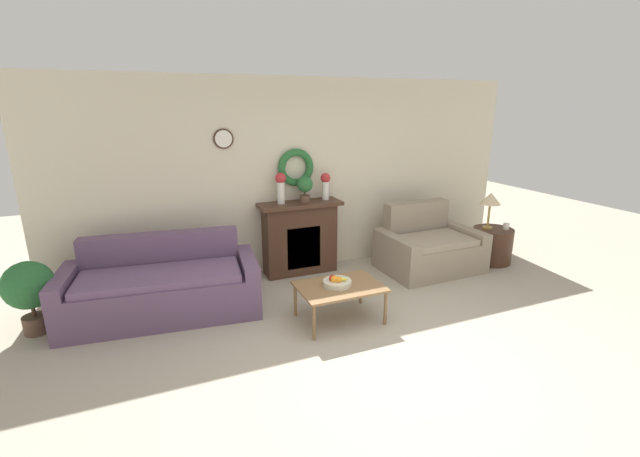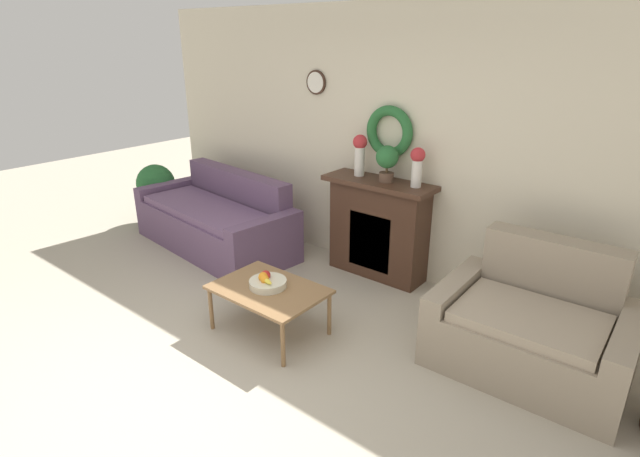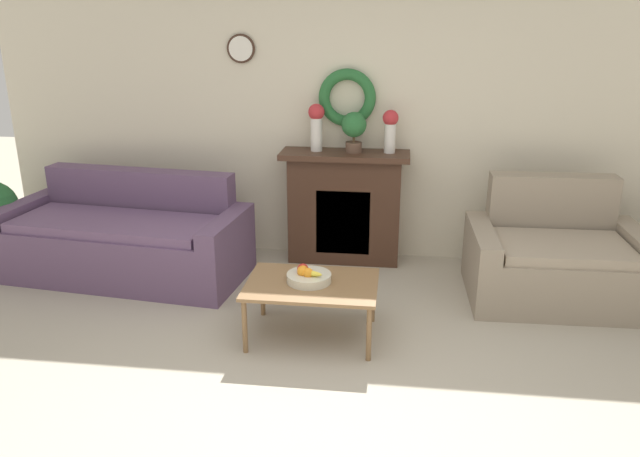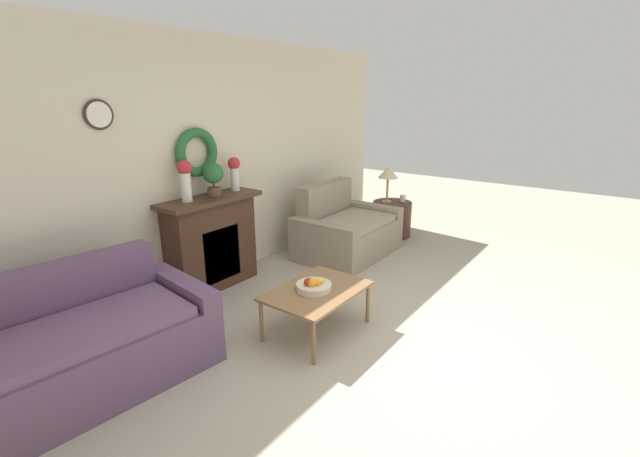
% 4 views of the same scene
% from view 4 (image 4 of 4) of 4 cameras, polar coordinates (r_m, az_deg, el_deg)
% --- Properties ---
extents(ground_plane, '(16.00, 16.00, 0.00)m').
position_cam_4_polar(ground_plane, '(3.78, 14.57, -16.51)').
color(ground_plane, '#ADA38E').
extents(wall_back, '(6.80, 0.16, 2.70)m').
position_cam_4_polar(wall_back, '(4.89, -15.52, 8.26)').
color(wall_back, beige).
rests_on(wall_back, ground_plane).
extents(fireplace, '(1.16, 0.41, 1.04)m').
position_cam_4_polar(fireplace, '(4.86, -14.23, -1.78)').
color(fireplace, '#42281C').
rests_on(fireplace, ground_plane).
extents(couch_left, '(2.22, 1.16, 0.88)m').
position_cam_4_polar(couch_left, '(3.63, -31.82, -14.32)').
color(couch_left, '#604766').
rests_on(couch_left, ground_plane).
extents(loveseat_right, '(1.39, 1.00, 0.94)m').
position_cam_4_polar(loveseat_right, '(5.81, 3.37, -0.29)').
color(loveseat_right, gray).
rests_on(loveseat_right, ground_plane).
extents(coffee_table, '(0.92, 0.65, 0.42)m').
position_cam_4_polar(coffee_table, '(3.86, -0.43, -8.63)').
color(coffee_table, olive).
rests_on(coffee_table, ground_plane).
extents(fruit_bowl, '(0.31, 0.31, 0.12)m').
position_cam_4_polar(fruit_bowl, '(3.81, -0.85, -7.65)').
color(fruit_bowl, beige).
rests_on(fruit_bowl, coffee_table).
extents(side_table_by_loveseat, '(0.59, 0.59, 0.53)m').
position_cam_4_polar(side_table_by_loveseat, '(6.65, 9.53, 1.29)').
color(side_table_by_loveseat, '#42281C').
rests_on(side_table_by_loveseat, ground_plane).
extents(table_lamp, '(0.30, 0.30, 0.55)m').
position_cam_4_polar(table_lamp, '(6.46, 9.07, 7.27)').
color(table_lamp, '#B28E42').
rests_on(table_lamp, side_table_by_loveseat).
extents(mug, '(0.09, 0.09, 0.10)m').
position_cam_4_polar(mug, '(6.64, 10.97, 3.98)').
color(mug, silver).
rests_on(mug, side_table_by_loveseat).
extents(vase_on_mantel_left, '(0.15, 0.15, 0.42)m').
position_cam_4_polar(vase_on_mantel_left, '(4.53, -17.53, 6.49)').
color(vase_on_mantel_left, silver).
rests_on(vase_on_mantel_left, fireplace).
extents(vase_on_mantel_right, '(0.14, 0.14, 0.38)m').
position_cam_4_polar(vase_on_mantel_right, '(4.94, -11.36, 7.50)').
color(vase_on_mantel_right, silver).
rests_on(vase_on_mantel_right, fireplace).
extents(potted_plant_on_mantel, '(0.22, 0.22, 0.36)m').
position_cam_4_polar(potted_plant_on_mantel, '(4.72, -14.05, 6.83)').
color(potted_plant_on_mantel, brown).
rests_on(potted_plant_on_mantel, fireplace).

